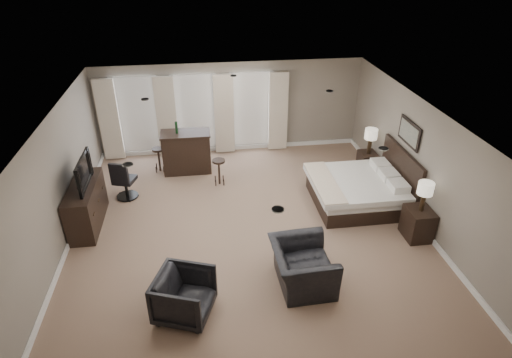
{
  "coord_description": "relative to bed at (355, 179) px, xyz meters",
  "views": [
    {
      "loc": [
        -0.88,
        -7.36,
        5.52
      ],
      "look_at": [
        0.2,
        0.4,
        1.1
      ],
      "focal_mm": 30.0,
      "sensor_mm": 36.0,
      "label": 1
    }
  ],
  "objects": [
    {
      "name": "room",
      "position": [
        -2.58,
        -0.85,
        0.64
      ],
      "size": [
        7.6,
        8.6,
        2.64
      ],
      "color": "#7D624F",
      "rests_on": "ground"
    },
    {
      "name": "window_bay",
      "position": [
        -3.58,
        3.26,
        0.54
      ],
      "size": [
        5.25,
        0.2,
        2.3
      ],
      "color": "silver",
      "rests_on": "room"
    },
    {
      "name": "bed",
      "position": [
        0.0,
        0.0,
        0.0
      ],
      "size": [
        2.07,
        1.97,
        1.32
      ],
      "primitive_type": "cube",
      "color": "silver",
      "rests_on": "ground"
    },
    {
      "name": "nightstand_near",
      "position": [
        0.89,
        -1.45,
        -0.32
      ],
      "size": [
        0.5,
        0.61,
        0.67
      ],
      "primitive_type": "cube",
      "color": "black",
      "rests_on": "ground"
    },
    {
      "name": "nightstand_far",
      "position": [
        0.89,
        1.45,
        -0.37
      ],
      "size": [
        0.43,
        0.53,
        0.57
      ],
      "primitive_type": "cube",
      "color": "black",
      "rests_on": "ground"
    },
    {
      "name": "lamp_near",
      "position": [
        0.89,
        -1.45,
        0.34
      ],
      "size": [
        0.31,
        0.31,
        0.65
      ],
      "primitive_type": "cube",
      "color": "beige",
      "rests_on": "nightstand_near"
    },
    {
      "name": "lamp_far",
      "position": [
        0.89,
        1.45,
        0.26
      ],
      "size": [
        0.33,
        0.33,
        0.68
      ],
      "primitive_type": "cube",
      "color": "beige",
      "rests_on": "nightstand_far"
    },
    {
      "name": "wall_art",
      "position": [
        1.12,
        -0.0,
        1.09
      ],
      "size": [
        0.04,
        0.96,
        0.56
      ],
      "primitive_type": "cube",
      "color": "slate",
      "rests_on": "room"
    },
    {
      "name": "dresser",
      "position": [
        -6.03,
        -0.01,
        -0.17
      ],
      "size": [
        0.54,
        1.68,
        0.97
      ],
      "primitive_type": "cube",
      "color": "black",
      "rests_on": "ground"
    },
    {
      "name": "tv",
      "position": [
        -6.03,
        -0.01,
        0.39
      ],
      "size": [
        0.65,
        1.13,
        0.15
      ],
      "primitive_type": "imported",
      "rotation": [
        0.0,
        0.0,
        1.57
      ],
      "color": "black",
      "rests_on": "dresser"
    },
    {
      "name": "armchair_near",
      "position": [
        -1.83,
        -2.48,
        -0.13
      ],
      "size": [
        0.83,
        1.24,
        1.06
      ],
      "primitive_type": "imported",
      "rotation": [
        0.0,
        0.0,
        1.6
      ],
      "color": "black",
      "rests_on": "ground"
    },
    {
      "name": "armchair_far",
      "position": [
        -3.92,
        -2.94,
        -0.21
      ],
      "size": [
        1.07,
        1.1,
        0.9
      ],
      "primitive_type": "imported",
      "rotation": [
        0.0,
        0.0,
        1.22
      ],
      "color": "black",
      "rests_on": "ground"
    },
    {
      "name": "bar_counter",
      "position": [
        -3.87,
        2.21,
        -0.09
      ],
      "size": [
        1.29,
        0.67,
        1.13
      ],
      "primitive_type": "cube",
      "color": "black",
      "rests_on": "ground"
    },
    {
      "name": "bar_stool_left",
      "position": [
        -4.63,
        2.3,
        -0.32
      ],
      "size": [
        0.38,
        0.38,
        0.67
      ],
      "primitive_type": "cube",
      "rotation": [
        0.0,
        0.0,
        0.21
      ],
      "color": "black",
      "rests_on": "ground"
    },
    {
      "name": "bar_stool_right",
      "position": [
        -3.07,
        1.37,
        -0.32
      ],
      "size": [
        0.36,
        0.36,
        0.68
      ],
      "primitive_type": "cube",
      "rotation": [
        0.0,
        0.0,
        0.13
      ],
      "color": "black",
      "rests_on": "ground"
    },
    {
      "name": "desk_chair",
      "position": [
        -5.35,
        1.03,
        -0.15
      ],
      "size": [
        0.65,
        0.65,
        1.02
      ],
      "primitive_type": "cube",
      "rotation": [
        0.0,
        0.0,
        2.83
      ],
      "color": "black",
      "rests_on": "ground"
    }
  ]
}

